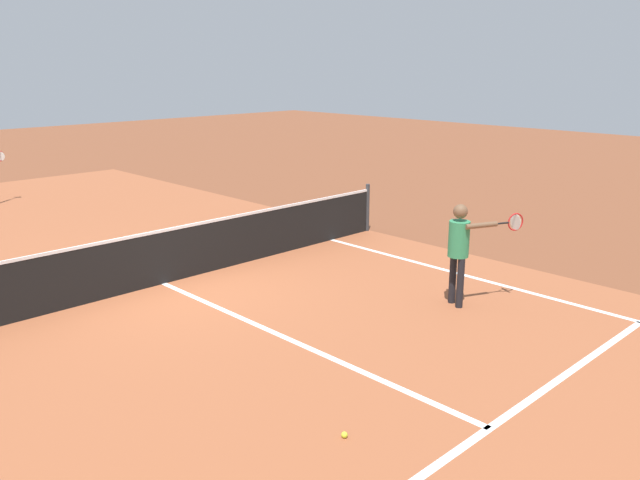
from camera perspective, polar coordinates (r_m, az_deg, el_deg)
name	(u,v)px	position (r m, az deg, el deg)	size (l,w,h in m)	color
ground_plane	(164,284)	(11.51, -13.58, -3.75)	(60.00, 60.00, 0.00)	brown
court_surface_inbounds	(164,284)	(11.51, -13.58, -3.75)	(10.62, 24.40, 0.00)	#9E5433
line_sideline_right	(609,314)	(10.82, 24.10, -5.94)	(0.10, 11.89, 0.01)	white
line_service_near	(489,428)	(7.24, 14.67, -15.72)	(8.22, 0.10, 0.01)	white
line_center_service	(286,338)	(9.07, -2.98, -8.60)	(0.10, 6.40, 0.01)	white
net	(162,256)	(11.37, -13.73, -1.40)	(10.59, 0.09, 1.07)	#33383D
player_near	(460,243)	(10.17, 12.24, -0.29)	(1.04, 0.82, 1.62)	black
tennis_ball_mid_court	(344,435)	(6.87, 2.16, -16.75)	(0.07, 0.07, 0.07)	#CCE033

